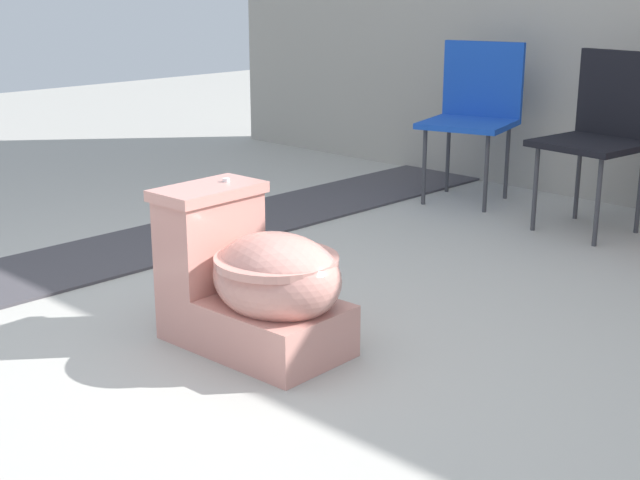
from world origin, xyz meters
TOP-DOWN VIEW (x-y plane):
  - ground_plane at (0.00, 0.00)m, footprint 14.00×14.00m
  - gravel_strip at (-1.23, 0.50)m, footprint 0.56×8.00m
  - toilet at (-0.03, 0.20)m, footprint 0.65×0.41m
  - folding_chair_left at (-0.73, 2.41)m, footprint 0.54×0.54m
  - folding_chair_middle at (0.06, 2.31)m, footprint 0.49×0.49m

SIDE VIEW (x-z plane):
  - ground_plane at x=0.00m, z-range 0.00..0.00m
  - gravel_strip at x=-1.23m, z-range 0.00..0.01m
  - toilet at x=-0.03m, z-range -0.04..0.48m
  - folding_chair_left at x=-0.73m, z-range 0.09..0.93m
  - folding_chair_middle at x=0.06m, z-range 0.09..0.93m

